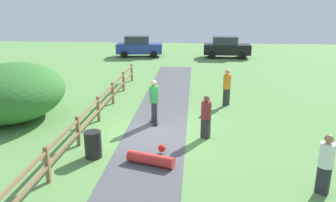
{
  "coord_description": "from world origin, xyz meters",
  "views": [
    {
      "loc": [
        1.48,
        -12.08,
        4.96
      ],
      "look_at": [
        0.4,
        1.19,
        1.0
      ],
      "focal_mm": 35.84,
      "sensor_mm": 36.0,
      "label": 1
    }
  ],
  "objects_px": {
    "trash_bin": "(93,144)",
    "skater_fallen": "(152,158)",
    "bystander_orange": "(227,85)",
    "skater_riding": "(154,99)",
    "bystander_white": "(326,162)",
    "bush_large": "(12,92)",
    "bystander_maroon": "(206,115)",
    "parked_car_blue": "(139,46)",
    "parked_car_black": "(226,47)"
  },
  "relations": [
    {
      "from": "parked_car_blue",
      "to": "parked_car_black",
      "type": "bearing_deg",
      "value": 0.04
    },
    {
      "from": "bystander_maroon",
      "to": "bystander_white",
      "type": "bearing_deg",
      "value": -49.75
    },
    {
      "from": "bystander_orange",
      "to": "bystander_white",
      "type": "bearing_deg",
      "value": -76.39
    },
    {
      "from": "parked_car_blue",
      "to": "bystander_maroon",
      "type": "bearing_deg",
      "value": -73.43
    },
    {
      "from": "parked_car_blue",
      "to": "trash_bin",
      "type": "bearing_deg",
      "value": -84.66
    },
    {
      "from": "parked_car_blue",
      "to": "skater_riding",
      "type": "bearing_deg",
      "value": -78.56
    },
    {
      "from": "trash_bin",
      "to": "skater_riding",
      "type": "xyz_separation_m",
      "value": [
        1.62,
        3.35,
        0.61
      ]
    },
    {
      "from": "trash_bin",
      "to": "bystander_maroon",
      "type": "height_order",
      "value": "bystander_maroon"
    },
    {
      "from": "trash_bin",
      "to": "skater_fallen",
      "type": "xyz_separation_m",
      "value": [
        1.98,
        -0.35,
        -0.25
      ]
    },
    {
      "from": "bush_large",
      "to": "skater_riding",
      "type": "height_order",
      "value": "bush_large"
    },
    {
      "from": "trash_bin",
      "to": "bystander_orange",
      "type": "xyz_separation_m",
      "value": [
        4.86,
        6.19,
        0.57
      ]
    },
    {
      "from": "bush_large",
      "to": "bystander_orange",
      "type": "relative_size",
      "value": 2.82
    },
    {
      "from": "bush_large",
      "to": "trash_bin",
      "type": "bearing_deg",
      "value": -37.08
    },
    {
      "from": "skater_fallen",
      "to": "parked_car_blue",
      "type": "distance_m",
      "value": 21.84
    },
    {
      "from": "trash_bin",
      "to": "parked_car_blue",
      "type": "xyz_separation_m",
      "value": [
        -1.98,
        21.12,
        0.51
      ]
    },
    {
      "from": "skater_riding",
      "to": "bystander_maroon",
      "type": "distance_m",
      "value": 2.55
    },
    {
      "from": "bystander_orange",
      "to": "parked_car_blue",
      "type": "xyz_separation_m",
      "value": [
        -6.84,
        14.93,
        -0.06
      ]
    },
    {
      "from": "bush_large",
      "to": "parked_car_black",
      "type": "xyz_separation_m",
      "value": [
        10.65,
        17.68,
        -0.26
      ]
    },
    {
      "from": "trash_bin",
      "to": "skater_fallen",
      "type": "distance_m",
      "value": 2.03
    },
    {
      "from": "bush_large",
      "to": "bystander_maroon",
      "type": "xyz_separation_m",
      "value": [
        8.29,
        -1.51,
        -0.31
      ]
    },
    {
      "from": "skater_fallen",
      "to": "trash_bin",
      "type": "bearing_deg",
      "value": 170.06
    },
    {
      "from": "bystander_white",
      "to": "bystander_orange",
      "type": "bearing_deg",
      "value": 103.61
    },
    {
      "from": "parked_car_blue",
      "to": "skater_fallen",
      "type": "bearing_deg",
      "value": -79.55
    },
    {
      "from": "bystander_orange",
      "to": "parked_car_black",
      "type": "relative_size",
      "value": 0.43
    },
    {
      "from": "bystander_white",
      "to": "parked_car_blue",
      "type": "distance_m",
      "value": 24.38
    },
    {
      "from": "skater_riding",
      "to": "bystander_white",
      "type": "bearing_deg",
      "value": -44.16
    },
    {
      "from": "bystander_orange",
      "to": "bystander_maroon",
      "type": "bearing_deg",
      "value": -104.82
    },
    {
      "from": "trash_bin",
      "to": "parked_car_black",
      "type": "xyz_separation_m",
      "value": [
        6.1,
        21.12,
        0.51
      ]
    },
    {
      "from": "trash_bin",
      "to": "bystander_white",
      "type": "xyz_separation_m",
      "value": [
        6.76,
        -1.64,
        0.48
      ]
    },
    {
      "from": "skater_fallen",
      "to": "bystander_orange",
      "type": "relative_size",
      "value": 0.86
    },
    {
      "from": "bush_large",
      "to": "bystander_white",
      "type": "relative_size",
      "value": 3.05
    },
    {
      "from": "bystander_maroon",
      "to": "bystander_white",
      "type": "xyz_separation_m",
      "value": [
        3.03,
        -3.57,
        0.01
      ]
    },
    {
      "from": "trash_bin",
      "to": "skater_fallen",
      "type": "relative_size",
      "value": 0.57
    },
    {
      "from": "bystander_white",
      "to": "parked_car_black",
      "type": "height_order",
      "value": "parked_car_black"
    },
    {
      "from": "trash_bin",
      "to": "bystander_orange",
      "type": "bearing_deg",
      "value": 51.86
    },
    {
      "from": "bystander_maroon",
      "to": "parked_car_black",
      "type": "relative_size",
      "value": 0.4
    },
    {
      "from": "skater_riding",
      "to": "trash_bin",
      "type": "bearing_deg",
      "value": -115.79
    },
    {
      "from": "skater_riding",
      "to": "bystander_orange",
      "type": "relative_size",
      "value": 1.01
    },
    {
      "from": "skater_fallen",
      "to": "bystander_orange",
      "type": "xyz_separation_m",
      "value": [
        2.88,
        6.54,
        0.82
      ]
    },
    {
      "from": "bystander_maroon",
      "to": "bush_large",
      "type": "bearing_deg",
      "value": 169.68
    },
    {
      "from": "bystander_orange",
      "to": "skater_riding",
      "type": "bearing_deg",
      "value": -138.77
    },
    {
      "from": "bystander_white",
      "to": "trash_bin",
      "type": "bearing_deg",
      "value": 166.34
    },
    {
      "from": "skater_fallen",
      "to": "parked_car_black",
      "type": "bearing_deg",
      "value": 79.15
    },
    {
      "from": "trash_bin",
      "to": "bystander_maroon",
      "type": "distance_m",
      "value": 4.23
    },
    {
      "from": "bystander_orange",
      "to": "parked_car_blue",
      "type": "height_order",
      "value": "parked_car_blue"
    },
    {
      "from": "bystander_maroon",
      "to": "parked_car_blue",
      "type": "relative_size",
      "value": 0.39
    },
    {
      "from": "skater_riding",
      "to": "bystander_white",
      "type": "relative_size",
      "value": 1.1
    },
    {
      "from": "parked_car_black",
      "to": "skater_fallen",
      "type": "bearing_deg",
      "value": -100.85
    },
    {
      "from": "skater_riding",
      "to": "bystander_white",
      "type": "height_order",
      "value": "skater_riding"
    },
    {
      "from": "skater_riding",
      "to": "skater_fallen",
      "type": "distance_m",
      "value": 3.81
    }
  ]
}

